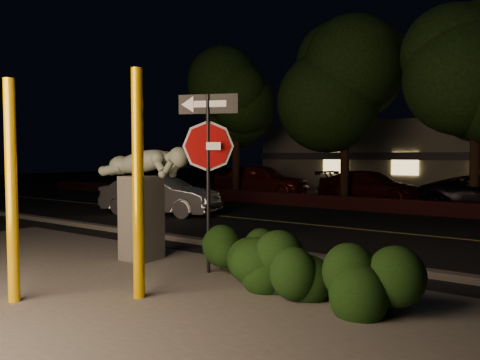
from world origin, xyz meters
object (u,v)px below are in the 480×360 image
yellow_pole_left (12,192)px  silver_sedan (160,195)px  sculpture (143,191)px  yellow_pole_right (138,185)px  signpost (208,147)px  parked_car_red (261,180)px  parked_car_darkred (371,187)px

yellow_pole_left → silver_sedan: 9.58m
sculpture → yellow_pole_right: bearing=-51.8°
sculpture → signpost: bearing=-9.7°
yellow_pole_left → silver_sedan: size_ratio=0.75×
yellow_pole_left → parked_car_red: bearing=112.1°
silver_sedan → parked_car_red: 8.39m
yellow_pole_left → parked_car_red: size_ratio=0.64×
parked_car_darkred → silver_sedan: bearing=159.4°
signpost → parked_car_darkred: (-2.09, 13.49, -1.50)m
yellow_pole_left → silver_sedan: bearing=123.4°
signpost → parked_car_red: bearing=96.6°
yellow_pole_left → sculpture: (-0.53, 2.86, -0.18)m
yellow_pole_left → parked_car_darkred: size_ratio=0.65×
sculpture → yellow_pole_left: bearing=-87.4°
sculpture → silver_sedan: bearing=124.8°
yellow_pole_left → signpost: 3.10m
parked_car_darkred → parked_car_red: bearing=97.3°
yellow_pole_right → silver_sedan: bearing=133.7°
yellow_pole_left → parked_car_darkred: yellow_pole_left is taller
yellow_pole_left → silver_sedan: (-5.25, 7.97, -0.86)m
signpost → sculpture: signpost is taller
parked_car_darkred → yellow_pole_right: bearing=-164.9°
yellow_pole_right → parked_car_red: (-7.86, 15.12, -0.81)m
yellow_pole_right → sculpture: (-1.80, 1.73, -0.27)m
silver_sedan → parked_car_darkred: size_ratio=0.87×
signpost → silver_sedan: bearing=117.8°
sculpture → parked_car_red: sculpture is taller
silver_sedan → parked_car_darkred: 9.39m
yellow_pole_right → sculpture: bearing=136.1°
yellow_pole_right → sculpture: 2.52m
sculpture → parked_car_red: size_ratio=0.46×
yellow_pole_left → silver_sedan: yellow_pole_left is taller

